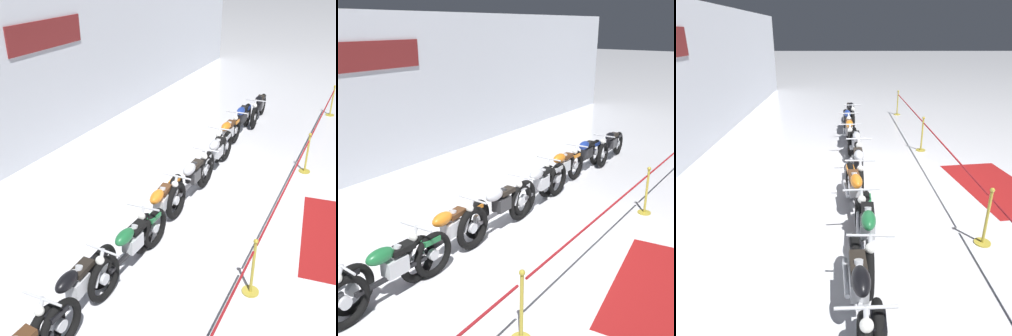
% 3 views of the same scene
% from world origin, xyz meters
% --- Properties ---
extents(ground_plane, '(120.00, 120.00, 0.00)m').
position_xyz_m(ground_plane, '(0.00, 0.00, 0.00)').
color(ground_plane, silver).
extents(back_wall, '(28.00, 0.29, 4.20)m').
position_xyz_m(back_wall, '(0.00, 5.12, 2.10)').
color(back_wall, silver).
rests_on(back_wall, ground).
extents(motorcycle_black_1, '(2.18, 0.62, 0.95)m').
position_xyz_m(motorcycle_black_1, '(-4.01, 0.68, 0.47)').
color(motorcycle_black_1, black).
rests_on(motorcycle_black_1, ground).
extents(motorcycle_green_2, '(2.33, 0.62, 0.96)m').
position_xyz_m(motorcycle_green_2, '(-2.75, 0.49, 0.48)').
color(motorcycle_green_2, black).
rests_on(motorcycle_green_2, ground).
extents(motorcycle_orange_3, '(2.41, 0.62, 0.96)m').
position_xyz_m(motorcycle_orange_3, '(-1.39, 0.64, 0.47)').
color(motorcycle_orange_3, black).
rests_on(motorcycle_orange_3, ground).
extents(motorcycle_silver_4, '(2.46, 0.62, 0.98)m').
position_xyz_m(motorcycle_silver_4, '(-0.09, 0.52, 0.48)').
color(motorcycle_silver_4, black).
rests_on(motorcycle_silver_4, ground).
extents(motorcycle_silver_5, '(2.42, 0.62, 0.97)m').
position_xyz_m(motorcycle_silver_5, '(1.38, 0.51, 0.49)').
color(motorcycle_silver_5, black).
rests_on(motorcycle_silver_5, ground).
extents(motorcycle_orange_6, '(2.23, 0.62, 0.96)m').
position_xyz_m(motorcycle_orange_6, '(2.69, 0.67, 0.48)').
color(motorcycle_orange_6, black).
rests_on(motorcycle_orange_6, ground).
extents(motorcycle_blue_7, '(2.20, 0.62, 0.94)m').
position_xyz_m(motorcycle_blue_7, '(4.13, 0.72, 0.47)').
color(motorcycle_blue_7, black).
rests_on(motorcycle_blue_7, ground).
extents(motorcycle_black_8, '(2.15, 0.62, 0.93)m').
position_xyz_m(motorcycle_black_8, '(5.47, 0.56, 0.46)').
color(motorcycle_black_8, black).
rests_on(motorcycle_black_8, ground).
extents(stanchion_far_left, '(14.28, 0.28, 1.05)m').
position_xyz_m(stanchion_far_left, '(-1.55, -1.52, 0.77)').
color(stanchion_far_left, gold).
rests_on(stanchion_far_left, ground).
extents(stanchion_mid_left, '(0.28, 0.28, 1.05)m').
position_xyz_m(stanchion_mid_left, '(-2.38, -1.52, 0.36)').
color(stanchion_mid_left, gold).
rests_on(stanchion_mid_left, ground).
extents(stanchion_mid_right, '(0.28, 0.28, 1.05)m').
position_xyz_m(stanchion_mid_right, '(2.39, -1.52, 0.36)').
color(stanchion_mid_right, gold).
rests_on(stanchion_mid_right, ground).
extents(stanchion_far_right, '(0.28, 0.28, 1.05)m').
position_xyz_m(stanchion_far_right, '(7.10, -1.52, 0.36)').
color(stanchion_far_right, gold).
rests_on(stanchion_far_right, ground).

